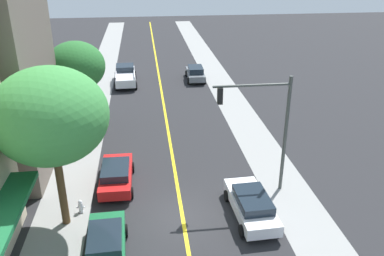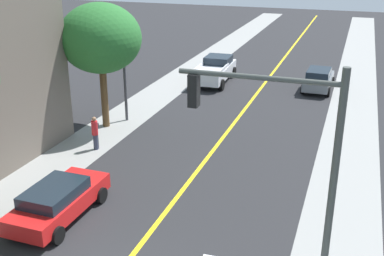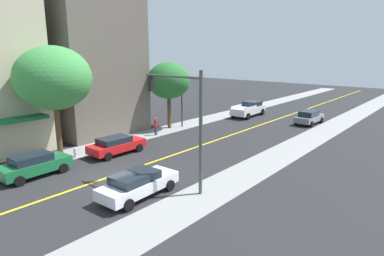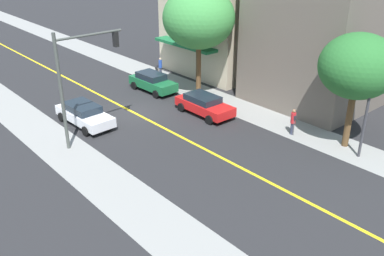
# 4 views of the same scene
# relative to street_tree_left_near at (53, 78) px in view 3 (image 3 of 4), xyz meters

# --- Properties ---
(ground_plane) EXTENTS (140.00, 140.00, 0.00)m
(ground_plane) POSITION_rel_street_tree_left_near_xyz_m (6.04, -0.20, -5.98)
(ground_plane) COLOR #262628
(sidewalk_left) EXTENTS (2.90, 126.00, 0.01)m
(sidewalk_left) POSITION_rel_street_tree_left_near_xyz_m (-0.34, -0.20, -5.98)
(sidewalk_left) COLOR gray
(sidewalk_left) RESTS_ON ground
(sidewalk_right) EXTENTS (2.90, 126.00, 0.01)m
(sidewalk_right) POSITION_rel_street_tree_left_near_xyz_m (12.43, -0.20, -5.98)
(sidewalk_right) COLOR gray
(sidewalk_right) RESTS_ON ground
(road_centerline_stripe) EXTENTS (0.20, 126.00, 0.00)m
(road_centerline_stripe) POSITION_rel_street_tree_left_near_xyz_m (6.04, -0.20, -5.98)
(road_centerline_stripe) COLOR yellow
(road_centerline_stripe) RESTS_ON ground
(corner_shop_building) EXTENTS (11.70, 8.77, 15.59)m
(corner_shop_building) POSITION_rel_street_tree_left_near_xyz_m (-7.44, 6.67, 1.83)
(corner_shop_building) COLOR #665B51
(corner_shop_building) RESTS_ON ground
(street_tree_left_near) EXTENTS (5.40, 5.40, 8.30)m
(street_tree_left_near) POSITION_rel_street_tree_left_near_xyz_m (0.00, 0.00, 0.00)
(street_tree_left_near) COLOR brown
(street_tree_left_near) RESTS_ON ground
(street_tree_right_corner) EXTENTS (4.38, 4.38, 6.84)m
(street_tree_right_corner) POSITION_rel_street_tree_left_near_xyz_m (-0.67, 12.54, -1.03)
(street_tree_right_corner) COLOR brown
(street_tree_right_corner) RESTS_ON ground
(fire_hydrant) EXTENTS (0.44, 0.24, 0.75)m
(fire_hydrant) POSITION_rel_street_tree_left_near_xyz_m (0.64, 0.84, -5.61)
(fire_hydrant) COLOR silver
(fire_hydrant) RESTS_ON ground
(parking_meter) EXTENTS (0.12, 0.18, 1.34)m
(parking_meter) POSITION_rel_street_tree_left_near_xyz_m (0.51, 9.58, -5.10)
(parking_meter) COLOR #4C4C51
(parking_meter) RESTS_ON ground
(traffic_light_mast) EXTENTS (4.29, 0.32, 6.92)m
(traffic_light_mast) POSITION_rel_street_tree_left_near_xyz_m (10.89, 1.82, -1.44)
(traffic_light_mast) COLOR #474C47
(traffic_light_mast) RESTS_ON ground
(street_lamp) EXTENTS (0.70, 0.36, 5.64)m
(street_lamp) POSITION_rel_street_tree_left_near_xyz_m (-0.02, 13.82, -2.43)
(street_lamp) COLOR #38383D
(street_lamp) RESTS_ON ground
(red_sedan_left_curb) EXTENTS (2.06, 4.50, 1.38)m
(red_sedan_left_curb) POSITION_rel_street_tree_left_near_xyz_m (2.44, 3.33, -5.24)
(red_sedan_left_curb) COLOR red
(red_sedan_left_curb) RESTS_ON ground
(grey_sedan_right_curb) EXTENTS (2.03, 4.40, 1.51)m
(grey_sedan_right_curb) POSITION_rel_street_tree_left_near_xyz_m (9.91, 23.91, -5.20)
(grey_sedan_right_curb) COLOR slate
(grey_sedan_right_curb) RESTS_ON ground
(green_sedan_left_curb) EXTENTS (2.04, 4.36, 1.49)m
(green_sedan_left_curb) POSITION_rel_street_tree_left_near_xyz_m (2.29, -2.98, -5.20)
(green_sedan_left_curb) COLOR #196638
(green_sedan_left_curb) RESTS_ON ground
(white_sedan_right_curb) EXTENTS (2.18, 4.81, 1.41)m
(white_sedan_right_curb) POSITION_rel_street_tree_left_near_xyz_m (9.65, -0.66, -5.23)
(white_sedan_right_curb) COLOR silver
(white_sedan_right_curb) RESTS_ON ground
(white_pickup_truck) EXTENTS (2.43, 5.60, 1.77)m
(white_pickup_truck) POSITION_rel_street_tree_left_near_xyz_m (2.44, 23.55, -5.08)
(white_pickup_truck) COLOR silver
(white_pickup_truck) RESTS_ON ground
(pedestrian_red_shirt) EXTENTS (0.31, 0.31, 1.72)m
(pedestrian_red_shirt) POSITION_rel_street_tree_left_near_xyz_m (0.46, 9.46, -5.06)
(pedestrian_red_shirt) COLOR #33384C
(pedestrian_red_shirt) RESTS_ON ground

